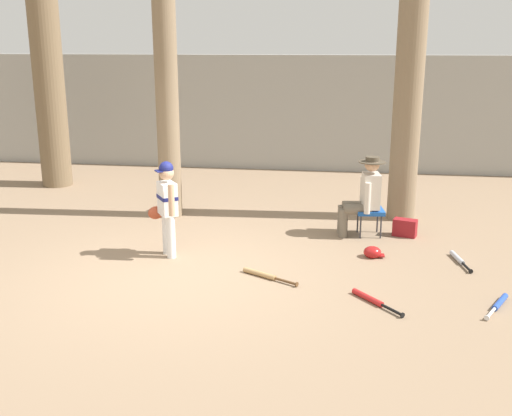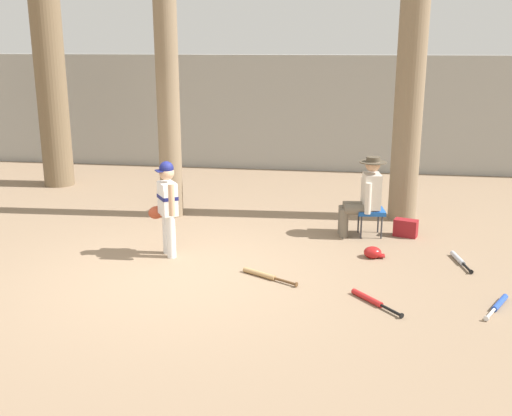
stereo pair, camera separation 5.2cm
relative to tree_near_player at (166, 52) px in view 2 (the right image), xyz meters
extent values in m
plane|color=#897056|center=(0.85, -2.65, -2.66)|extent=(60.00, 60.00, 0.00)
cube|color=#9E9E99|center=(0.85, 4.18, -1.39)|extent=(18.00, 0.36, 2.55)
cylinder|color=#7F6B51|center=(0.00, 0.00, 0.24)|extent=(0.37, 0.37, 5.81)
cone|color=#7F6B51|center=(0.00, 0.00, -2.66)|extent=(0.57, 0.57, 0.22)
cylinder|color=#7F6B51|center=(3.80, 0.40, -0.48)|extent=(0.45, 0.45, 4.36)
cone|color=#7F6B51|center=(3.80, 0.40, -2.66)|extent=(0.77, 0.77, 0.27)
cylinder|color=white|center=(0.58, -2.01, -2.37)|extent=(0.12, 0.12, 0.58)
cylinder|color=white|center=(0.48, -1.86, -2.37)|extent=(0.12, 0.12, 0.58)
cube|color=white|center=(0.53, -1.93, -1.86)|extent=(0.33, 0.36, 0.44)
cube|color=navy|center=(0.53, -1.93, -1.84)|extent=(0.35, 0.37, 0.05)
sphere|color=tan|center=(0.53, -1.93, -1.51)|extent=(0.20, 0.20, 0.20)
sphere|color=navy|center=(0.53, -1.93, -1.45)|extent=(0.19, 0.19, 0.19)
cube|color=navy|center=(0.45, -1.98, -1.48)|extent=(0.16, 0.17, 0.02)
cylinder|color=tan|center=(0.65, -2.14, -1.82)|extent=(0.11, 0.11, 0.42)
cylinder|color=tan|center=(0.38, -1.78, -1.94)|extent=(0.11, 0.11, 0.40)
ellipsoid|color=#AD472D|center=(0.32, -1.80, -2.10)|extent=(0.25, 0.22, 0.18)
cube|color=#194C9E|center=(3.25, -0.63, -2.28)|extent=(0.45, 0.45, 0.06)
cylinder|color=#333338|center=(3.12, -0.79, -2.47)|extent=(0.02, 0.02, 0.38)
cylinder|color=#333338|center=(3.08, -0.50, -2.47)|extent=(0.02, 0.02, 0.38)
cylinder|color=#333338|center=(3.42, -0.76, -2.47)|extent=(0.02, 0.02, 0.38)
cylinder|color=#333338|center=(3.38, -0.46, -2.47)|extent=(0.02, 0.02, 0.38)
cylinder|color=#6B6051|center=(2.87, -0.77, -2.45)|extent=(0.13, 0.13, 0.43)
cylinder|color=#6B6051|center=(2.84, -0.58, -2.45)|extent=(0.13, 0.13, 0.43)
cylinder|color=#6B6051|center=(3.06, -0.75, -2.23)|extent=(0.42, 0.20, 0.15)
cylinder|color=#6B6051|center=(3.04, -0.55, -2.23)|extent=(0.42, 0.20, 0.15)
cube|color=beige|center=(3.25, -0.63, -1.97)|extent=(0.28, 0.39, 0.52)
cylinder|color=beige|center=(3.20, -0.85, -2.03)|extent=(0.10, 0.10, 0.46)
cylinder|color=beige|center=(3.14, -0.42, -2.03)|extent=(0.10, 0.10, 0.46)
sphere|color=tan|center=(3.25, -0.63, -1.57)|extent=(0.22, 0.22, 0.22)
cylinder|color=#4C4233|center=(3.25, -0.63, -1.54)|extent=(0.40, 0.40, 0.02)
cylinder|color=#4C4233|center=(3.25, -0.63, -1.51)|extent=(0.20, 0.20, 0.09)
cube|color=maroon|center=(3.78, -0.59, -2.53)|extent=(0.38, 0.27, 0.26)
cylinder|color=brown|center=(-2.92, 1.84, 0.29)|extent=(0.59, 0.59, 5.91)
cone|color=brown|center=(-2.92, 1.84, -2.66)|extent=(0.91, 0.91, 0.36)
cylinder|color=#2347AD|center=(4.61, -2.97, -2.63)|extent=(0.26, 0.41, 0.07)
cylinder|color=silver|center=(4.44, -3.28, -2.63)|extent=(0.16, 0.26, 0.03)
cylinder|color=silver|center=(4.38, -3.40, -2.63)|extent=(0.06, 0.04, 0.06)
cylinder|color=tan|center=(1.85, -2.51, -2.63)|extent=(0.45, 0.29, 0.07)
cylinder|color=brown|center=(2.20, -2.71, -2.63)|extent=(0.29, 0.19, 0.03)
cylinder|color=brown|center=(2.34, -2.79, -2.63)|extent=(0.04, 0.06, 0.06)
cylinder|color=#B7BCC6|center=(4.38, -1.56, -2.63)|extent=(0.14, 0.43, 0.07)
cylinder|color=black|center=(4.45, -1.91, -2.63)|extent=(0.08, 0.29, 0.03)
cylinder|color=black|center=(4.47, -2.05, -2.63)|extent=(0.06, 0.02, 0.06)
cylinder|color=red|center=(3.16, -3.06, -2.63)|extent=(0.35, 0.39, 0.07)
cylinder|color=black|center=(3.41, -3.35, -2.63)|extent=(0.22, 0.26, 0.03)
cylinder|color=black|center=(3.51, -3.47, -2.63)|extent=(0.05, 0.05, 0.06)
ellipsoid|color=#A81919|center=(3.27, -1.60, -2.59)|extent=(0.24, 0.22, 0.16)
cube|color=#A81919|center=(3.38, -1.60, -2.63)|extent=(0.10, 0.12, 0.02)
camera|label=1|loc=(2.83, -9.47, 0.15)|focal=42.45mm
camera|label=2|loc=(2.88, -9.46, 0.15)|focal=42.45mm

